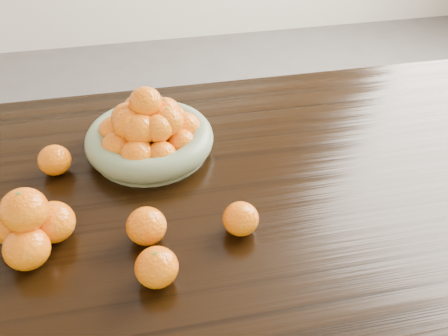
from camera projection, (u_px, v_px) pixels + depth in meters
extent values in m
cube|color=black|center=(226.00, 195.00, 1.17)|extent=(2.00, 1.00, 0.04)
cube|color=black|center=(444.00, 162.00, 1.88)|extent=(0.08, 0.08, 0.71)
cylinder|color=gray|center=(151.00, 148.00, 1.27)|extent=(0.29, 0.29, 0.01)
torus|color=gray|center=(150.00, 139.00, 1.25)|extent=(0.32, 0.32, 0.06)
ellipsoid|color=orange|center=(185.00, 128.00, 1.26)|extent=(0.08, 0.08, 0.08)
ellipsoid|color=orange|center=(170.00, 119.00, 1.30)|extent=(0.08, 0.08, 0.08)
ellipsoid|color=orange|center=(151.00, 117.00, 1.31)|extent=(0.07, 0.07, 0.07)
ellipsoid|color=orange|center=(127.00, 120.00, 1.30)|extent=(0.08, 0.08, 0.07)
ellipsoid|color=orange|center=(115.00, 132.00, 1.25)|extent=(0.08, 0.08, 0.08)
ellipsoid|color=orange|center=(118.00, 147.00, 1.20)|extent=(0.08, 0.08, 0.08)
ellipsoid|color=orange|center=(137.00, 155.00, 1.17)|extent=(0.08, 0.08, 0.08)
ellipsoid|color=orange|center=(162.00, 155.00, 1.18)|extent=(0.07, 0.07, 0.07)
ellipsoid|color=orange|center=(181.00, 143.00, 1.22)|extent=(0.07, 0.07, 0.07)
ellipsoid|color=orange|center=(151.00, 135.00, 1.24)|extent=(0.08, 0.08, 0.07)
ellipsoid|color=orange|center=(165.00, 113.00, 1.24)|extent=(0.08, 0.08, 0.07)
ellipsoid|color=orange|center=(154.00, 108.00, 1.25)|extent=(0.07, 0.07, 0.07)
ellipsoid|color=orange|center=(139.00, 110.00, 1.25)|extent=(0.08, 0.08, 0.08)
ellipsoid|color=orange|center=(127.00, 118.00, 1.22)|extent=(0.08, 0.08, 0.07)
ellipsoid|color=orange|center=(129.00, 124.00, 1.19)|extent=(0.08, 0.08, 0.07)
ellipsoid|color=orange|center=(140.00, 129.00, 1.18)|extent=(0.08, 0.08, 0.08)
ellipsoid|color=orange|center=(158.00, 128.00, 1.19)|extent=(0.07, 0.07, 0.07)
ellipsoid|color=orange|center=(168.00, 121.00, 1.21)|extent=(0.08, 0.08, 0.07)
ellipsoid|color=orange|center=(146.00, 102.00, 1.19)|extent=(0.08, 0.08, 0.07)
ellipsoid|color=orange|center=(27.00, 248.00, 0.96)|extent=(0.09, 0.09, 0.08)
ellipsoid|color=orange|center=(53.00, 222.00, 1.02)|extent=(0.09, 0.09, 0.08)
ellipsoid|color=orange|center=(14.00, 225.00, 1.01)|extent=(0.09, 0.09, 0.08)
ellipsoid|color=orange|center=(24.00, 210.00, 0.96)|extent=(0.09, 0.09, 0.09)
ellipsoid|color=orange|center=(157.00, 267.00, 0.93)|extent=(0.08, 0.08, 0.08)
ellipsoid|color=orange|center=(146.00, 226.00, 1.01)|extent=(0.08, 0.08, 0.08)
ellipsoid|color=orange|center=(241.00, 219.00, 1.04)|extent=(0.08, 0.08, 0.07)
ellipsoid|color=orange|center=(55.00, 160.00, 1.19)|extent=(0.08, 0.08, 0.07)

